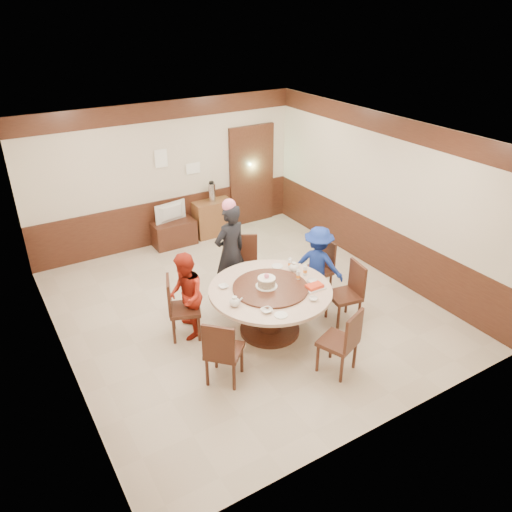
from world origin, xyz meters
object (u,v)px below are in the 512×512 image
person_blue (318,265)px  tv_stand (174,233)px  television (172,213)px  person_red (185,296)px  shrimp_platter (314,287)px  person_standing (230,252)px  side_cabinet (213,218)px  birthday_cake (267,282)px  banquet_table (270,301)px  thermos (212,192)px

person_blue → tv_stand: 3.38m
tv_stand → television: (0.00, 0.00, 0.44)m
person_red → shrimp_platter: 1.86m
person_blue → television: 3.36m
person_red → tv_stand: person_red is taller
person_standing → side_cabinet: person_standing is taller
tv_stand → side_cabinet: side_cabinet is taller
person_standing → person_red: size_ratio=1.25×
person_red → television: bearing=178.8°
television → side_cabinet: 0.95m
person_red → birthday_cake: (1.04, -0.53, 0.19)m
person_blue → shrimp_platter: person_blue is taller
birthday_cake → tv_stand: (-0.02, 3.46, -0.60)m
person_red → tv_stand: bearing=178.8°
person_red → shrimp_platter: person_red is taller
banquet_table → person_blue: person_blue is taller
banquet_table → person_standing: size_ratio=1.08×
shrimp_platter → tv_stand: (-0.60, 3.83, -0.53)m
person_red → side_cabinet: person_red is taller
person_blue → birthday_cake: bearing=69.5°
person_standing → shrimp_platter: person_standing is taller
television → tv_stand: bearing=180.0°
side_cabinet → banquet_table: bearing=-103.4°
birthday_cake → shrimp_platter: bearing=-32.1°
person_standing → side_cabinet: 2.55m
person_red → side_cabinet: size_ratio=1.66×
television → thermos: thermos is taller
television → shrimp_platter: bearing=89.1°
side_cabinet → tv_stand: bearing=-178.1°
television → side_cabinet: size_ratio=0.85×
birthday_cake → person_red: bearing=152.8°
person_standing → tv_stand: person_standing is taller
side_cabinet → thermos: bearing=0.0°
person_blue → person_standing: bearing=19.1°
banquet_table → person_red: size_ratio=1.35×
shrimp_platter → side_cabinet: size_ratio=0.38×
person_red → thermos: size_ratio=3.48×
birthday_cake → television: birthday_cake is taller
birthday_cake → shrimp_platter: birthday_cake is taller
person_red → person_standing: bearing=137.6°
banquet_table → shrimp_platter: 0.68m
thermos → birthday_cake: bearing=-104.2°
person_standing → tv_stand: (-0.04, 2.33, -0.58)m
side_cabinet → birthday_cake: bearing=-104.2°
person_standing → television: person_standing is taller
television → thermos: size_ratio=1.78×
person_standing → side_cabinet: (0.86, 2.36, -0.45)m
person_blue → shrimp_platter: (-0.60, -0.69, 0.13)m
person_blue → shrimp_platter: size_ratio=4.34×
person_standing → person_blue: person_standing is taller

